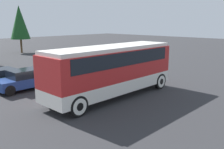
# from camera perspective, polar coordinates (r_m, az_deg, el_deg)

# --- Properties ---
(ground_plane) EXTENTS (120.00, 120.00, 0.00)m
(ground_plane) POSITION_cam_1_polar(r_m,az_deg,el_deg) (16.11, 0.00, -5.11)
(ground_plane) COLOR #2D2D30
(tour_bus) EXTENTS (9.39, 2.55, 3.26)m
(tour_bus) POSITION_cam_1_polar(r_m,az_deg,el_deg) (15.71, 0.24, 1.81)
(tour_bus) COLOR silver
(tour_bus) RESTS_ON ground_plane
(parked_car_near) EXTENTS (4.74, 1.80, 1.45)m
(parked_car_near) POSITION_cam_1_polar(r_m,az_deg,el_deg) (18.81, -18.35, -0.92)
(parked_car_near) COLOR navy
(parked_car_near) RESTS_ON ground_plane
(parked_car_mid) EXTENTS (4.25, 1.84, 1.32)m
(parked_car_mid) POSITION_cam_1_polar(r_m,az_deg,el_deg) (20.29, -24.11, -0.65)
(parked_car_mid) COLOR #2D5638
(parked_car_mid) RESTS_ON ground_plane
(tree_center) EXTENTS (2.87, 2.87, 7.10)m
(tree_center) POSITION_cam_1_polar(r_m,az_deg,el_deg) (40.65, -20.37, 11.12)
(tree_center) COLOR brown
(tree_center) RESTS_ON ground_plane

